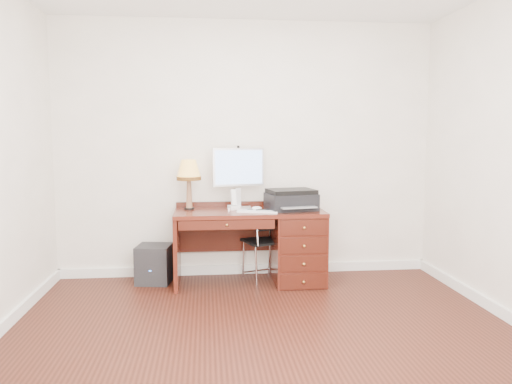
{
  "coord_description": "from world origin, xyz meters",
  "views": [
    {
      "loc": [
        -0.43,
        -3.57,
        1.5
      ],
      "look_at": [
        0.05,
        1.2,
        0.96
      ],
      "focal_mm": 35.0,
      "sensor_mm": 36.0,
      "label": 1
    }
  ],
  "objects": [
    {
      "name": "pen_cup",
      "position": [
        0.43,
        1.49,
        0.8
      ],
      "size": [
        0.08,
        0.08,
        0.09
      ],
      "primitive_type": "cylinder",
      "color": "black",
      "rests_on": "desk"
    },
    {
      "name": "phone",
      "position": [
        -0.16,
        1.46,
        0.81
      ],
      "size": [
        0.12,
        0.12,
        0.21
      ],
      "rotation": [
        0.0,
        0.0,
        0.34
      ],
      "color": "white",
      "rests_on": "desk"
    },
    {
      "name": "printer",
      "position": [
        0.43,
        1.39,
        0.85
      ],
      "size": [
        0.53,
        0.45,
        0.21
      ],
      "rotation": [
        0.0,
        0.0,
        0.19
      ],
      "color": "black",
      "rests_on": "desk"
    },
    {
      "name": "keyboard",
      "position": [
        0.07,
        1.26,
        0.76
      ],
      "size": [
        0.42,
        0.21,
        0.02
      ],
      "primitive_type": "cube",
      "rotation": [
        0.0,
        0.0,
        -0.25
      ],
      "color": "white",
      "rests_on": "desk"
    },
    {
      "name": "chair",
      "position": [
        0.15,
        1.44,
        0.47
      ],
      "size": [
        0.47,
        0.47,
        0.77
      ],
      "rotation": [
        0.0,
        0.0,
        0.35
      ],
      "color": "black",
      "rests_on": "ground"
    },
    {
      "name": "desk",
      "position": [
        0.32,
        1.4,
        0.41
      ],
      "size": [
        1.5,
        0.67,
        0.75
      ],
      "color": "#521B11",
      "rests_on": "ground"
    },
    {
      "name": "equipment_box",
      "position": [
        -0.97,
        1.5,
        0.19
      ],
      "size": [
        0.38,
        0.38,
        0.39
      ],
      "primitive_type": "cube",
      "rotation": [
        0.0,
        0.0,
        -0.15
      ],
      "color": "black",
      "rests_on": "ground"
    },
    {
      "name": "room_shell",
      "position": [
        0.0,
        0.63,
        0.05
      ],
      "size": [
        4.0,
        4.0,
        4.0
      ],
      "color": "white",
      "rests_on": "ground"
    },
    {
      "name": "ground",
      "position": [
        0.0,
        0.0,
        0.0
      ],
      "size": [
        4.0,
        4.0,
        0.0
      ],
      "primitive_type": "plane",
      "color": "black",
      "rests_on": "ground"
    },
    {
      "name": "leg_lamp",
      "position": [
        -0.61,
        1.51,
        1.12
      ],
      "size": [
        0.25,
        0.25,
        0.51
      ],
      "color": "black",
      "rests_on": "desk"
    },
    {
      "name": "monitor",
      "position": [
        -0.09,
        1.55,
        1.14
      ],
      "size": [
        0.54,
        0.22,
        0.62
      ],
      "rotation": [
        0.0,
        0.0,
        0.2
      ],
      "color": "silver",
      "rests_on": "desk"
    },
    {
      "name": "mouse_pad",
      "position": [
        0.07,
        1.35,
        0.76
      ],
      "size": [
        0.23,
        0.23,
        0.05
      ],
      "color": "black",
      "rests_on": "desk"
    }
  ]
}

